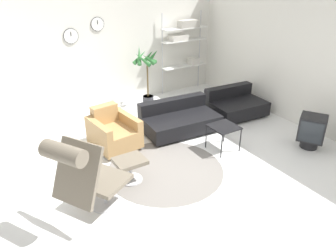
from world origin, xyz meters
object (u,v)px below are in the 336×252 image
couch_second (235,106)px  side_table (224,128)px  crt_television (312,130)px  shelf_unit (186,40)px  couch_low (179,120)px  lounge_chair (83,171)px  armchair_red (113,133)px  ottoman (130,165)px  potted_plant (147,74)px

couch_second → side_table: 1.63m
crt_television → shelf_unit: 3.82m
couch_low → side_table: (0.25, -1.05, 0.20)m
lounge_chair → side_table: 2.73m
side_table → shelf_unit: shelf_unit is taller
lounge_chair → side_table: (2.67, 0.48, -0.32)m
armchair_red → lounge_chair: bearing=50.3°
lounge_chair → crt_television: size_ratio=2.01×
crt_television → ottoman: bearing=45.4°
armchair_red → couch_low: size_ratio=0.59×
shelf_unit → potted_plant: bearing=-165.0°
ottoman → potted_plant: bearing=56.6°
side_table → crt_television: crt_television is taller
couch_second → side_table: bearing=44.3°
lounge_chair → couch_low: (2.42, 1.52, -0.51)m
ottoman → shelf_unit: bearing=44.2°
lounge_chair → couch_low: bearing=92.0°
lounge_chair → ottoman: size_ratio=2.69×
armchair_red → potted_plant: (1.48, 1.44, 0.49)m
ottoman → lounge_chair: bearing=-149.9°
lounge_chair → potted_plant: (2.53, 3.04, 0.03)m
lounge_chair → potted_plant: 3.95m
couch_low → crt_television: (1.64, -1.82, 0.12)m
couch_second → armchair_red: bearing=2.5°
crt_television → potted_plant: potted_plant is taller
couch_second → potted_plant: (-1.38, 1.52, 0.55)m
armchair_red → potted_plant: 2.12m
crt_television → shelf_unit: size_ratio=0.31×
couch_low → couch_second: same height
couch_second → side_table: (-1.23, -1.04, 0.20)m
armchair_red → couch_second: armchair_red is taller
ottoman → crt_television: (3.22, -0.78, 0.07)m
armchair_red → shelf_unit: bearing=-153.8°
lounge_chair → ottoman: 1.08m
ottoman → potted_plant: (1.68, 2.55, 0.49)m
crt_television → lounge_chair: bearing=54.9°
lounge_chair → armchair_red: 1.96m
crt_television → potted_plant: (-1.53, 3.33, 0.42)m
potted_plant → shelf_unit: (1.30, 0.35, 0.58)m
couch_low → shelf_unit: 2.59m
crt_television → shelf_unit: (-0.23, 3.68, 1.00)m
lounge_chair → potted_plant: size_ratio=0.88×
ottoman → crt_television: size_ratio=0.75×
lounge_chair → side_table: bearing=70.0°
potted_plant → shelf_unit: 1.47m
ottoman → couch_second: size_ratio=0.37×
armchair_red → couch_low: (1.38, -0.07, -0.05)m
lounge_chair → shelf_unit: 5.15m
couch_second → shelf_unit: (-0.08, 1.87, 1.13)m
couch_second → potted_plant: bearing=-43.7°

